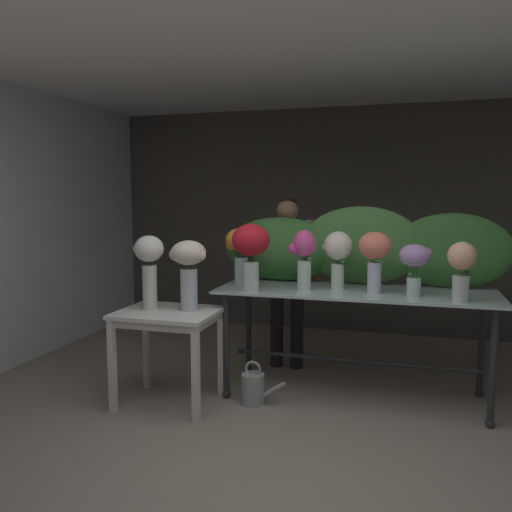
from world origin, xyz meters
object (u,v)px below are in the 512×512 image
(vase_peach_stock, at_px, (461,267))
(vase_crimson_snapdragons, at_px, (250,247))
(vase_lilac_dahlias, at_px, (415,262))
(vase_cream_lisianthus_tall, at_px, (188,267))
(vase_coral_anemones, at_px, (375,253))
(vase_fuchsia_ranunculus, at_px, (304,255))
(vase_sunset_hydrangea, at_px, (241,247))
(vase_ivory_peonies, at_px, (338,253))
(vase_white_roses_tall, at_px, (149,264))
(display_table_glass, at_px, (355,307))
(side_table_white, at_px, (168,323))
(watering_can, at_px, (254,388))
(florist, at_px, (287,263))

(vase_peach_stock, height_order, vase_crimson_snapdragons, vase_crimson_snapdragons)
(vase_lilac_dahlias, distance_m, vase_cream_lisianthus_tall, 1.68)
(vase_coral_anemones, height_order, vase_fuchsia_ranunculus, vase_fuchsia_ranunculus)
(vase_coral_anemones, distance_m, vase_fuchsia_ranunculus, 0.54)
(vase_sunset_hydrangea, bearing_deg, vase_cream_lisianthus_tall, -116.99)
(vase_ivory_peonies, distance_m, vase_white_roses_tall, 1.47)
(vase_ivory_peonies, bearing_deg, vase_white_roses_tall, -158.91)
(display_table_glass, bearing_deg, vase_peach_stock, -20.66)
(side_table_white, xyz_separation_m, watering_can, (0.63, 0.17, -0.51))
(display_table_glass, xyz_separation_m, vase_white_roses_tall, (-1.51, -0.54, 0.35))
(florist, xyz_separation_m, vase_lilac_dahlias, (1.12, -0.75, 0.15))
(vase_coral_anemones, distance_m, vase_sunset_hydrangea, 1.11)
(vase_fuchsia_ranunculus, height_order, vase_peach_stock, vase_fuchsia_ranunculus)
(vase_crimson_snapdragons, bearing_deg, side_table_white, -158.16)
(vase_fuchsia_ranunculus, height_order, vase_ivory_peonies, vase_fuchsia_ranunculus)
(vase_peach_stock, distance_m, watering_can, 1.78)
(vase_lilac_dahlias, relative_size, vase_cream_lisianthus_tall, 0.72)
(vase_crimson_snapdragons, bearing_deg, vase_cream_lisianthus_tall, -158.37)
(florist, bearing_deg, vase_sunset_hydrangea, -116.14)
(vase_cream_lisianthus_tall, bearing_deg, watering_can, 13.11)
(vase_white_roses_tall, height_order, vase_cream_lisianthus_tall, vase_white_roses_tall)
(side_table_white, relative_size, vase_sunset_hydrangea, 1.60)
(vase_peach_stock, distance_m, vase_crimson_snapdragons, 1.52)
(florist, relative_size, vase_ivory_peonies, 3.47)
(florist, bearing_deg, vase_coral_anemones, -39.70)
(vase_white_roses_tall, xyz_separation_m, vase_cream_lisianthus_tall, (0.30, 0.06, -0.01))
(vase_fuchsia_ranunculus, relative_size, vase_white_roses_tall, 0.82)
(watering_can, bearing_deg, vase_lilac_dahlias, 9.56)
(vase_white_roses_tall, bearing_deg, vase_crimson_snapdragons, 17.70)
(watering_can, bearing_deg, display_table_glass, 26.51)
(side_table_white, height_order, vase_cream_lisianthus_tall, vase_cream_lisianthus_tall)
(vase_white_roses_tall, distance_m, watering_can, 1.25)
(vase_crimson_snapdragons, distance_m, vase_white_roses_tall, 0.79)
(vase_sunset_hydrangea, bearing_deg, vase_peach_stock, -10.28)
(vase_peach_stock, xyz_separation_m, vase_sunset_hydrangea, (-1.70, 0.31, 0.06))
(florist, relative_size, vase_lilac_dahlias, 4.11)
(vase_fuchsia_ranunculus, bearing_deg, florist, 112.84)
(vase_lilac_dahlias, distance_m, vase_peach_stock, 0.33)
(vase_coral_anemones, relative_size, watering_can, 1.33)
(florist, distance_m, vase_crimson_snapdragons, 0.91)
(display_table_glass, bearing_deg, vase_ivory_peonies, -176.32)
(vase_coral_anemones, height_order, vase_ivory_peonies, vase_coral_anemones)
(vase_white_roses_tall, bearing_deg, vase_sunset_hydrangea, 45.49)
(display_table_glass, distance_m, vase_ivory_peonies, 0.45)
(watering_can, bearing_deg, side_table_white, -164.62)
(vase_cream_lisianthus_tall, bearing_deg, vase_lilac_dahlias, 10.61)
(vase_fuchsia_ranunculus, height_order, watering_can, vase_fuchsia_ranunculus)
(vase_lilac_dahlias, bearing_deg, florist, 146.41)
(vase_cream_lisianthus_tall, bearing_deg, vase_crimson_snapdragons, 21.63)
(side_table_white, distance_m, vase_peach_stock, 2.18)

